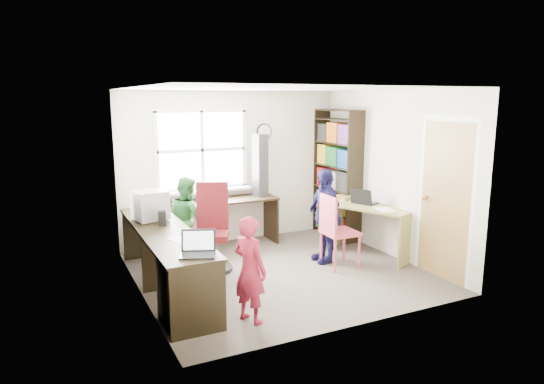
# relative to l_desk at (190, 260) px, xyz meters

# --- Properties ---
(room) EXTENTS (3.64, 3.44, 2.44)m
(room) POSITION_rel_l_desk_xyz_m (1.32, 0.38, 0.76)
(room) COLOR #423B34
(room) RESTS_ON ground
(l_desk) EXTENTS (2.38, 2.95, 0.75)m
(l_desk) POSITION_rel_l_desk_xyz_m (0.00, 0.00, 0.00)
(l_desk) COLOR black
(l_desk) RESTS_ON ground
(right_desk) EXTENTS (1.05, 1.41, 0.74)m
(right_desk) POSITION_rel_l_desk_xyz_m (2.82, 0.39, 0.08)
(right_desk) COLOR olive
(right_desk) RESTS_ON ground
(bookshelf) EXTENTS (0.30, 1.02, 2.10)m
(bookshelf) POSITION_rel_l_desk_xyz_m (2.96, 1.47, 0.55)
(bookshelf) COLOR black
(bookshelf) RESTS_ON ground
(swivel_chair) EXTENTS (0.72, 0.72, 1.17)m
(swivel_chair) POSITION_rel_l_desk_xyz_m (0.56, 0.84, 0.05)
(swivel_chair) COLOR black
(swivel_chair) RESTS_ON ground
(wooden_chair) EXTENTS (0.45, 0.45, 1.01)m
(wooden_chair) POSITION_rel_l_desk_xyz_m (2.08, 0.16, 0.09)
(wooden_chair) COLOR #C14051
(wooden_chair) RESTS_ON ground
(crt_monitor) EXTENTS (0.45, 0.42, 0.38)m
(crt_monitor) POSITION_rel_l_desk_xyz_m (-0.24, 0.89, 0.49)
(crt_monitor) COLOR gray
(crt_monitor) RESTS_ON l_desk
(laptop_left) EXTENTS (0.43, 0.39, 0.24)m
(laptop_left) POSITION_rel_l_desk_xyz_m (-0.11, -0.69, 0.35)
(laptop_left) COLOR black
(laptop_left) RESTS_ON l_desk
(laptop_right) EXTENTS (0.41, 0.43, 0.24)m
(laptop_right) POSITION_rel_l_desk_xyz_m (2.82, 0.56, 0.34)
(laptop_right) COLOR black
(laptop_right) RESTS_ON right_desk
(speaker_a) EXTENTS (0.11, 0.11, 0.18)m
(speaker_a) POSITION_rel_l_desk_xyz_m (-0.17, 0.58, 0.39)
(speaker_a) COLOR black
(speaker_a) RESTS_ON l_desk
(speaker_b) EXTENTS (0.10, 0.10, 0.17)m
(speaker_b) POSITION_rel_l_desk_xyz_m (-0.21, 1.13, 0.38)
(speaker_b) COLOR black
(speaker_b) RESTS_ON l_desk
(cd_tower) EXTENTS (0.24, 0.22, 0.98)m
(cd_tower) POSITION_rel_l_desk_xyz_m (1.68, 1.73, 0.79)
(cd_tower) COLOR black
(cd_tower) RESTS_ON l_desk
(game_box) EXTENTS (0.28, 0.28, 0.05)m
(game_box) POSITION_rel_l_desk_xyz_m (2.82, 0.97, 0.31)
(game_box) COLOR red
(game_box) RESTS_ON right_desk
(paper_a) EXTENTS (0.31, 0.38, 0.00)m
(paper_a) POSITION_rel_l_desk_xyz_m (-0.10, -0.14, 0.30)
(paper_a) COLOR white
(paper_a) RESTS_ON l_desk
(paper_b) EXTENTS (0.29, 0.35, 0.00)m
(paper_b) POSITION_rel_l_desk_xyz_m (2.87, 0.11, 0.29)
(paper_b) COLOR white
(paper_b) RESTS_ON right_desk
(potted_plant) EXTENTS (0.17, 0.15, 0.27)m
(potted_plant) POSITION_rel_l_desk_xyz_m (0.68, 1.74, 0.43)
(potted_plant) COLOR #2F763B
(potted_plant) RESTS_ON l_desk
(person_red) EXTENTS (0.41, 0.48, 1.12)m
(person_red) POSITION_rel_l_desk_xyz_m (0.39, -0.85, 0.11)
(person_red) COLOR maroon
(person_red) RESTS_ON ground
(person_green) EXTENTS (0.50, 0.62, 1.22)m
(person_green) POSITION_rel_l_desk_xyz_m (0.35, 1.26, 0.15)
(person_green) COLOR #2E6C2B
(person_green) RESTS_ON ground
(person_navy) EXTENTS (0.35, 0.79, 1.33)m
(person_navy) POSITION_rel_l_desk_xyz_m (2.08, 0.44, 0.21)
(person_navy) COLOR #15143F
(person_navy) RESTS_ON ground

